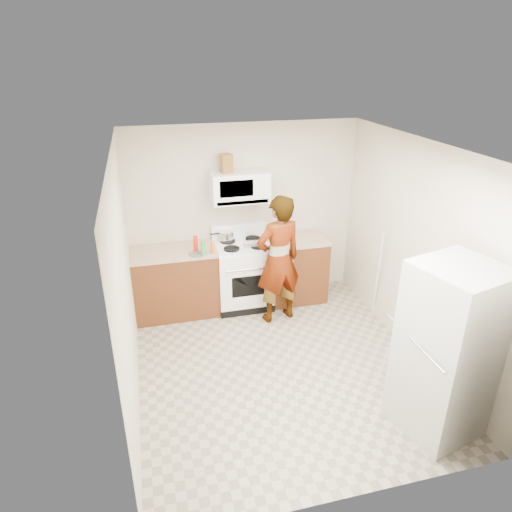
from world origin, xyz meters
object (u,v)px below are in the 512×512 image
object	(u,v)px
gas_range	(243,273)
fridge	(447,351)
saucepan	(226,235)
microwave	(240,187)
person	(278,260)
kettle	(285,229)

from	to	relation	value
gas_range	fridge	distance (m)	3.03
saucepan	microwave	bearing A→B (deg)	-13.20
person	saucepan	xyz separation A→B (m)	(-0.56, 0.66, 0.14)
kettle	saucepan	size ratio (longest dim) A/B	0.85
microwave	kettle	world-z (taller)	microwave
fridge	kettle	xyz separation A→B (m)	(-0.63, 2.91, 0.17)
gas_range	saucepan	size ratio (longest dim) A/B	5.42
microwave	person	bearing A→B (deg)	-59.39
saucepan	fridge	bearing A→B (deg)	-62.84
fridge	saucepan	distance (m)	3.25
kettle	saucepan	xyz separation A→B (m)	(-0.85, -0.02, -0.01)
saucepan	person	bearing A→B (deg)	-50.03
saucepan	gas_range	bearing A→B (deg)	-42.26
gas_range	kettle	distance (m)	0.87
fridge	saucepan	bearing A→B (deg)	102.84
microwave	saucepan	xyz separation A→B (m)	(-0.19, 0.04, -0.69)
person	microwave	bearing A→B (deg)	-72.20
gas_range	fridge	bearing A→B (deg)	-64.55
person	kettle	xyz separation A→B (m)	(0.29, 0.68, 0.16)
gas_range	saucepan	xyz separation A→B (m)	(-0.19, 0.17, 0.53)
gas_range	microwave	size ratio (longest dim) A/B	1.49
microwave	fridge	bearing A→B (deg)	-65.56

